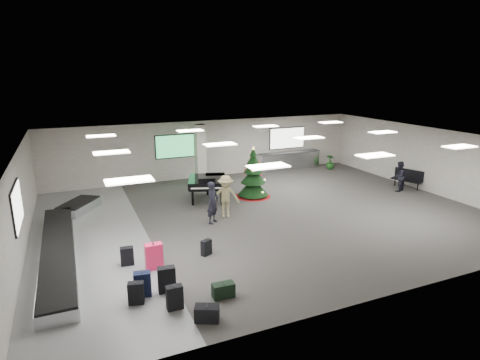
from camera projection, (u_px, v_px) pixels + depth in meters
name	position (u px, v px, depth m)	size (l,w,h in m)	color
ground	(265.00, 214.00, 16.93)	(18.00, 18.00, 0.00)	#3B3936
room_envelope	(251.00, 158.00, 16.77)	(18.02, 14.02, 3.21)	#9D9A8F
baggage_carousel	(63.00, 240.00, 13.79)	(2.28, 9.71, 0.43)	silver
service_counter	(289.00, 161.00, 24.60)	(4.05, 0.65, 1.08)	silver
suitcase_0	(175.00, 297.00, 10.11)	(0.42, 0.24, 0.66)	black
suitcase_1	(167.00, 280.00, 10.90)	(0.49, 0.30, 0.75)	black
pink_suitcase	(154.00, 256.00, 12.17)	(0.52, 0.29, 0.84)	#FF2157
suitcase_3	(206.00, 247.00, 13.13)	(0.40, 0.33, 0.54)	black
navy_suitcase	(143.00, 284.00, 10.71)	(0.48, 0.34, 0.70)	black
suitcase_5	(136.00, 293.00, 10.35)	(0.44, 0.31, 0.62)	black
green_duffel	(223.00, 290.00, 10.69)	(0.60, 0.32, 0.41)	black
suitcase_8	(127.00, 256.00, 12.43)	(0.42, 0.27, 0.61)	black
black_duffel	(207.00, 313.00, 9.67)	(0.67, 0.54, 0.41)	black
christmas_tree	(253.00, 179.00, 19.17)	(1.73, 1.73, 2.47)	#67090F
grand_piano	(207.00, 182.00, 18.59)	(2.25, 2.57, 1.23)	black
bench	(408.00, 178.00, 20.68)	(1.01, 1.59, 0.96)	black
traveler_a	(213.00, 202.00, 15.79)	(0.62, 0.40, 1.69)	black
traveler_b	(226.00, 196.00, 16.44)	(1.14, 0.66, 1.77)	#9C9260
traveler_bench	(399.00, 176.00, 20.03)	(0.74, 0.58, 1.53)	black
potted_plant_left	(252.00, 168.00, 23.44)	(0.39, 0.32, 0.72)	#154014
potted_plant_right	(330.00, 162.00, 24.69)	(0.50, 0.50, 0.90)	#154014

